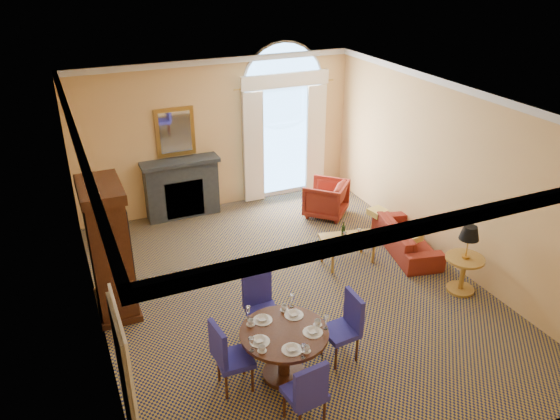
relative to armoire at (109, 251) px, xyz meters
name	(u,v)px	position (x,y,z in m)	size (l,w,h in m)	color
ground	(292,292)	(2.72, -0.75, -1.03)	(7.50, 7.50, 0.00)	#12173B
room_envelope	(274,136)	(2.69, -0.09, 1.48)	(6.04, 7.52, 3.45)	#E2B26C
armoire	(109,251)	(0.00, 0.00, 0.00)	(0.61, 1.08, 2.13)	#34180B
dining_table	(284,343)	(1.80, -2.47, -0.47)	(1.16, 1.16, 0.93)	#34180B
dining_chair_north	(259,302)	(1.83, -1.54, -0.46)	(0.51, 0.51, 1.00)	navy
dining_chair_south	(308,391)	(1.69, -3.38, -0.46)	(0.49, 0.51, 1.00)	navy
dining_chair_east	(347,323)	(2.74, -2.46, -0.46)	(0.48, 0.48, 1.00)	navy
dining_chair_west	(227,353)	(1.05, -2.39, -0.46)	(0.49, 0.47, 1.00)	navy
sofa	(407,238)	(5.27, -0.35, -0.76)	(1.80, 0.70, 0.53)	maroon
armchair	(326,199)	(4.59, 1.59, -0.65)	(0.81, 0.83, 0.76)	maroon
coffee_table	(348,240)	(4.04, -0.29, -0.57)	(1.09, 0.76, 0.83)	#AF7E34
side_table	(466,253)	(5.32, -1.83, -0.30)	(0.63, 0.63, 1.18)	#AF7E34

